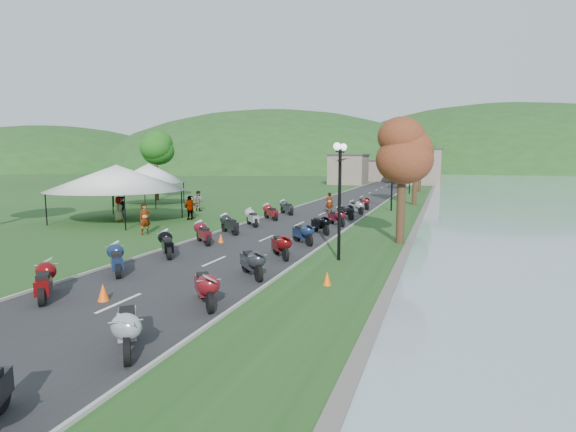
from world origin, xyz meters
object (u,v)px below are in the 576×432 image
(pedestrian_b, at_px, (199,211))
(pedestrian_c, at_px, (121,217))
(vendor_tent_main, at_px, (117,193))
(pedestrian_a, at_px, (146,234))

(pedestrian_b, xyz_separation_m, pedestrian_c, (-3.31, -5.67, 0.00))
(vendor_tent_main, height_order, pedestrian_a, vendor_tent_main)
(vendor_tent_main, bearing_deg, pedestrian_a, -37.50)
(pedestrian_a, distance_m, pedestrian_b, 11.98)
(pedestrian_a, bearing_deg, vendor_tent_main, 83.18)
(pedestrian_c, bearing_deg, pedestrian_a, 35.56)
(pedestrian_a, height_order, pedestrian_c, pedestrian_a)
(vendor_tent_main, height_order, pedestrian_b, vendor_tent_main)
(pedestrian_b, distance_m, pedestrian_c, 6.57)
(vendor_tent_main, xyz_separation_m, pedestrian_c, (-1.23, 1.77, -2.00))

